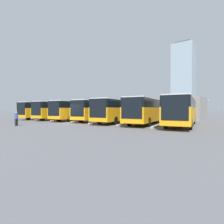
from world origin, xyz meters
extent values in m
plane|color=#5B5B60|center=(0.00, 0.00, 0.00)|extent=(600.00, 600.00, 0.00)
cube|color=orange|center=(-12.86, -5.41, 1.27)|extent=(4.17, 11.91, 1.65)
cube|color=black|center=(-12.86, -5.41, 2.60)|extent=(4.11, 11.73, 1.01)
cube|color=black|center=(-13.71, 0.38, 2.03)|extent=(2.19, 0.36, 2.15)
cube|color=orange|center=(-13.71, 0.38, 0.67)|extent=(2.36, 0.40, 0.40)
cube|color=silver|center=(-12.86, -5.41, 3.16)|extent=(4.00, 11.44, 0.12)
cylinder|color=black|center=(-14.47, -1.99, 0.52)|extent=(0.45, 1.07, 1.03)
cylinder|color=black|center=(-12.29, -1.67, 0.52)|extent=(0.45, 1.07, 1.03)
cylinder|color=black|center=(-13.42, -9.15, 0.52)|extent=(0.45, 1.07, 1.03)
cylinder|color=black|center=(-11.24, -8.83, 0.52)|extent=(0.45, 1.07, 1.03)
cube|color=#B2B2AD|center=(-10.72, -3.66, 0.07)|extent=(1.04, 5.50, 0.15)
cube|color=orange|center=(-8.57, -5.73, 1.27)|extent=(4.17, 11.91, 1.65)
cube|color=black|center=(-8.57, -5.73, 2.60)|extent=(4.11, 11.73, 1.01)
cube|color=black|center=(-9.42, 0.06, 2.03)|extent=(2.19, 0.36, 2.15)
cube|color=orange|center=(-9.42, 0.07, 0.67)|extent=(2.36, 0.40, 0.40)
cube|color=silver|center=(-8.57, -5.73, 3.16)|extent=(4.00, 11.44, 0.12)
cylinder|color=black|center=(-10.19, -2.31, 0.52)|extent=(0.45, 1.07, 1.03)
cylinder|color=black|center=(-8.01, -1.99, 0.52)|extent=(0.45, 1.07, 1.03)
cylinder|color=black|center=(-9.14, -9.47, 0.52)|extent=(0.45, 1.07, 1.03)
cylinder|color=black|center=(-6.96, -9.15, 0.52)|extent=(0.45, 1.07, 1.03)
cube|color=#B2B2AD|center=(-6.43, -3.98, 0.07)|extent=(1.04, 5.50, 0.15)
cube|color=orange|center=(-4.29, -5.58, 1.27)|extent=(4.17, 11.91, 1.65)
cube|color=black|center=(-4.29, -5.58, 2.60)|extent=(4.11, 11.73, 1.01)
cube|color=black|center=(-5.13, 0.21, 2.03)|extent=(2.19, 0.36, 2.15)
cube|color=orange|center=(-5.14, 0.21, 0.67)|extent=(2.36, 0.40, 0.40)
cube|color=silver|center=(-4.29, -5.58, 3.16)|extent=(4.00, 11.44, 0.12)
cylinder|color=black|center=(-5.90, -2.16, 0.52)|extent=(0.45, 1.07, 1.03)
cylinder|color=black|center=(-3.72, -1.84, 0.52)|extent=(0.45, 1.07, 1.03)
cylinder|color=black|center=(-4.85, -9.32, 0.52)|extent=(0.45, 1.07, 1.03)
cylinder|color=black|center=(-2.67, -9.00, 0.52)|extent=(0.45, 1.07, 1.03)
cube|color=#B2B2AD|center=(-2.14, -3.83, 0.07)|extent=(1.04, 5.50, 0.15)
cube|color=orange|center=(0.00, -6.44, 1.27)|extent=(4.17, 11.91, 1.65)
cube|color=black|center=(0.00, -6.44, 2.60)|extent=(4.11, 11.73, 1.01)
cube|color=black|center=(-0.85, -0.65, 2.03)|extent=(2.19, 0.36, 2.15)
cube|color=orange|center=(-0.85, -0.64, 0.67)|extent=(2.36, 0.40, 0.40)
cube|color=silver|center=(0.00, -6.44, 3.16)|extent=(4.00, 11.44, 0.12)
cylinder|color=black|center=(-1.62, -3.02, 0.52)|extent=(0.45, 1.07, 1.03)
cylinder|color=black|center=(0.57, -2.70, 0.52)|extent=(0.45, 1.07, 1.03)
cylinder|color=black|center=(-0.57, -10.18, 0.52)|extent=(0.45, 1.07, 1.03)
cylinder|color=black|center=(1.62, -9.86, 0.52)|extent=(0.45, 1.07, 1.03)
cube|color=#B2B2AD|center=(2.14, -4.68, 0.07)|extent=(1.04, 5.50, 0.15)
cube|color=orange|center=(4.29, -5.92, 1.27)|extent=(4.17, 11.91, 1.65)
cube|color=black|center=(4.29, -5.92, 2.60)|extent=(4.11, 11.73, 1.01)
cube|color=black|center=(3.44, -0.13, 2.03)|extent=(2.19, 0.36, 2.15)
cube|color=orange|center=(3.44, -0.13, 0.67)|extent=(2.36, 0.40, 0.40)
cube|color=silver|center=(4.29, -5.92, 3.16)|extent=(4.00, 11.44, 0.12)
cylinder|color=black|center=(2.67, -2.50, 0.52)|extent=(0.45, 1.07, 1.03)
cylinder|color=black|center=(4.85, -2.18, 0.52)|extent=(0.45, 1.07, 1.03)
cylinder|color=black|center=(3.72, -9.66, 0.52)|extent=(0.45, 1.07, 1.03)
cylinder|color=black|center=(5.90, -9.34, 0.52)|extent=(0.45, 1.07, 1.03)
cube|color=#B2B2AD|center=(6.43, -4.17, 0.07)|extent=(1.04, 5.50, 0.15)
cube|color=orange|center=(8.57, -5.75, 1.27)|extent=(4.17, 11.91, 1.65)
cube|color=black|center=(8.57, -5.75, 2.60)|extent=(4.11, 11.73, 1.01)
cube|color=black|center=(7.72, 0.04, 2.03)|extent=(2.19, 0.36, 2.15)
cube|color=orange|center=(7.72, 0.04, 0.67)|extent=(2.36, 0.40, 0.40)
cube|color=silver|center=(8.57, -5.75, 3.16)|extent=(4.00, 11.44, 0.12)
cylinder|color=black|center=(6.96, -2.33, 0.52)|extent=(0.45, 1.07, 1.03)
cylinder|color=black|center=(9.14, -2.01, 0.52)|extent=(0.45, 1.07, 1.03)
cylinder|color=black|center=(8.01, -9.49, 0.52)|extent=(0.45, 1.07, 1.03)
cylinder|color=black|center=(10.19, -9.17, 0.52)|extent=(0.45, 1.07, 1.03)
cube|color=#B2B2AD|center=(10.72, -4.00, 0.07)|extent=(1.04, 5.50, 0.15)
cube|color=orange|center=(12.86, -5.57, 1.27)|extent=(4.17, 11.91, 1.65)
cube|color=black|center=(12.86, -5.57, 2.60)|extent=(4.11, 11.73, 1.01)
cube|color=black|center=(12.01, 0.22, 2.03)|extent=(2.19, 0.36, 2.15)
cube|color=orange|center=(12.01, 0.23, 0.67)|extent=(2.36, 0.40, 0.40)
cube|color=silver|center=(12.86, -5.57, 3.16)|extent=(4.00, 11.44, 0.12)
cylinder|color=black|center=(11.24, -2.15, 0.52)|extent=(0.45, 1.07, 1.03)
cylinder|color=black|center=(13.42, -1.83, 0.52)|extent=(0.45, 1.07, 1.03)
cylinder|color=black|center=(12.29, -9.31, 0.52)|extent=(0.45, 1.07, 1.03)
cylinder|color=black|center=(14.47, -8.99, 0.52)|extent=(0.45, 1.07, 1.03)
cylinder|color=black|center=(2.63, 5.35, 0.40)|extent=(0.23, 0.23, 0.79)
cylinder|color=black|center=(2.57, 5.54, 0.40)|extent=(0.23, 0.23, 0.79)
cylinder|color=#2D4C99|center=(2.60, 5.45, 1.10)|extent=(0.45, 0.45, 0.63)
sphere|color=tan|center=(2.60, 5.45, 1.52)|extent=(0.21, 0.21, 0.21)
cube|color=gray|center=(0.00, -20.25, 2.04)|extent=(26.05, 8.69, 4.08)
cube|color=silver|center=(0.00, -26.10, 3.83)|extent=(26.05, 3.00, 0.24)
cylinder|color=slate|center=(-9.12, -27.20, 1.92)|extent=(0.20, 0.20, 3.83)
cylinder|color=slate|center=(9.12, -27.20, 1.92)|extent=(0.20, 0.20, 3.83)
cube|color=#93A8B7|center=(30.22, -184.69, 35.86)|extent=(21.30, 21.30, 71.73)
cube|color=#4C4C51|center=(30.22, -184.69, 72.93)|extent=(14.91, 14.91, 2.40)
camera|label=1|loc=(-17.99, 15.23, 1.88)|focal=28.00mm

